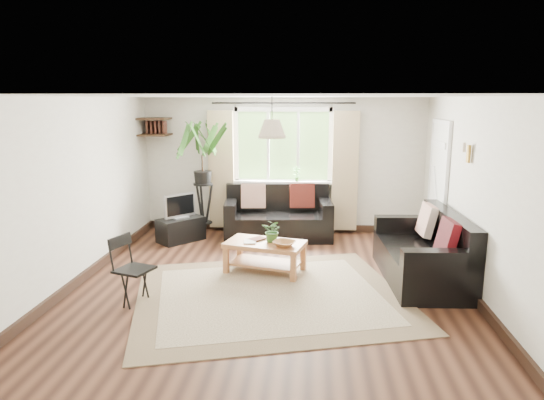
# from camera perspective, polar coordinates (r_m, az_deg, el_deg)

# --- Properties ---
(floor) EXTENTS (5.50, 5.50, 0.00)m
(floor) POSITION_cam_1_polar(r_m,az_deg,el_deg) (6.36, -0.31, -10.04)
(floor) COLOR black
(floor) RESTS_ON ground
(ceiling) EXTENTS (5.50, 5.50, 0.00)m
(ceiling) POSITION_cam_1_polar(r_m,az_deg,el_deg) (5.91, -0.34, 12.12)
(ceiling) COLOR white
(ceiling) RESTS_ON floor
(wall_back) EXTENTS (5.00, 0.02, 2.40)m
(wall_back) POSITION_cam_1_polar(r_m,az_deg,el_deg) (8.73, 1.31, 4.11)
(wall_back) COLOR beige
(wall_back) RESTS_ON floor
(wall_front) EXTENTS (5.00, 0.02, 2.40)m
(wall_front) POSITION_cam_1_polar(r_m,az_deg,el_deg) (3.39, -4.56, -8.41)
(wall_front) COLOR beige
(wall_front) RESTS_ON floor
(wall_left) EXTENTS (0.02, 5.50, 2.40)m
(wall_left) POSITION_cam_1_polar(r_m,az_deg,el_deg) (6.72, -22.07, 0.93)
(wall_left) COLOR beige
(wall_left) RESTS_ON floor
(wall_right) EXTENTS (0.02, 5.50, 2.40)m
(wall_right) POSITION_cam_1_polar(r_m,az_deg,el_deg) (6.31, 22.91, 0.20)
(wall_right) COLOR beige
(wall_right) RESTS_ON floor
(rug) EXTENTS (3.82, 3.50, 0.02)m
(rug) POSITION_cam_1_polar(r_m,az_deg,el_deg) (6.05, -0.21, -11.12)
(rug) COLOR beige
(rug) RESTS_ON floor
(window) EXTENTS (2.50, 0.16, 2.16)m
(window) POSITION_cam_1_polar(r_m,az_deg,el_deg) (8.65, 1.30, 6.37)
(window) COLOR white
(window) RESTS_ON wall_back
(door) EXTENTS (0.06, 0.96, 2.06)m
(door) POSITION_cam_1_polar(r_m,az_deg,el_deg) (7.94, 18.89, 1.25)
(door) COLOR silver
(door) RESTS_ON wall_right
(corner_shelf) EXTENTS (0.50, 0.50, 0.34)m
(corner_shelf) POSITION_cam_1_polar(r_m,az_deg,el_deg) (8.85, -13.65, 8.38)
(corner_shelf) COLOR black
(corner_shelf) RESTS_ON wall_back
(pendant_lamp) EXTENTS (0.36, 0.36, 0.54)m
(pendant_lamp) POSITION_cam_1_polar(r_m,az_deg,el_deg) (6.31, 0.00, 8.92)
(pendant_lamp) COLOR beige
(pendant_lamp) RESTS_ON ceiling
(wall_sconce) EXTENTS (0.12, 0.12, 0.28)m
(wall_sconce) POSITION_cam_1_polar(r_m,az_deg,el_deg) (6.50, 21.90, 5.41)
(wall_sconce) COLOR beige
(wall_sconce) RESTS_ON wall_right
(sofa_back) EXTENTS (1.90, 1.09, 0.85)m
(sofa_back) POSITION_cam_1_polar(r_m,az_deg,el_deg) (8.37, 0.72, -1.61)
(sofa_back) COLOR black
(sofa_back) RESTS_ON floor
(sofa_right) EXTENTS (1.89, 1.03, 0.86)m
(sofa_right) POSITION_cam_1_polar(r_m,az_deg,el_deg) (6.72, 17.15, -5.47)
(sofa_right) COLOR black
(sofa_right) RESTS_ON floor
(coffee_table) EXTENTS (1.18, 0.83, 0.44)m
(coffee_table) POSITION_cam_1_polar(r_m,az_deg,el_deg) (6.76, -0.82, -6.73)
(coffee_table) COLOR brown
(coffee_table) RESTS_ON floor
(table_plant) EXTENTS (0.35, 0.33, 0.32)m
(table_plant) POSITION_cam_1_polar(r_m,az_deg,el_deg) (6.66, 0.09, -3.63)
(table_plant) COLOR #2F5B24
(table_plant) RESTS_ON coffee_table
(bowl) EXTENTS (0.38, 0.38, 0.07)m
(bowl) POSITION_cam_1_polar(r_m,az_deg,el_deg) (6.50, 1.45, -5.15)
(bowl) COLOR #966334
(bowl) RESTS_ON coffee_table
(book_a) EXTENTS (0.18, 0.23, 0.02)m
(book_a) POSITION_cam_1_polar(r_m,az_deg,el_deg) (6.70, -3.30, -4.89)
(book_a) COLOR white
(book_a) RESTS_ON coffee_table
(book_b) EXTENTS (0.28, 0.28, 0.02)m
(book_b) POSITION_cam_1_polar(r_m,az_deg,el_deg) (6.87, -2.17, -4.44)
(book_b) COLOR #512720
(book_b) RESTS_ON coffee_table
(tv_stand) EXTENTS (0.81, 0.83, 0.40)m
(tv_stand) POSITION_cam_1_polar(r_m,az_deg,el_deg) (8.37, -10.69, -3.42)
(tv_stand) COLOR black
(tv_stand) RESTS_ON floor
(tv) EXTENTS (0.53, 0.55, 0.44)m
(tv) POSITION_cam_1_polar(r_m,az_deg,el_deg) (8.27, -10.80, -0.61)
(tv) COLOR #A5A5AA
(tv) RESTS_ON tv_stand
(palm_stand) EXTENTS (0.81, 0.81, 2.01)m
(palm_stand) POSITION_cam_1_polar(r_m,az_deg,el_deg) (8.51, -8.14, 2.48)
(palm_stand) COLOR black
(palm_stand) RESTS_ON floor
(folding_chair) EXTENTS (0.53, 0.53, 0.81)m
(folding_chair) POSITION_cam_1_polar(r_m,az_deg,el_deg) (5.93, -15.87, -8.01)
(folding_chair) COLOR black
(folding_chair) RESTS_ON floor
(sill_plant) EXTENTS (0.14, 0.10, 0.27)m
(sill_plant) POSITION_cam_1_polar(r_m,az_deg,el_deg) (8.62, 2.92, 3.09)
(sill_plant) COLOR #2D6023
(sill_plant) RESTS_ON window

